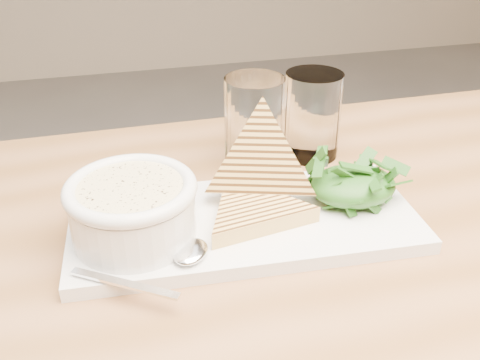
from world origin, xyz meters
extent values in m
cube|color=brown|center=(-0.17, 0.15, 0.70)|extent=(1.13, 0.76, 0.04)
cylinder|color=brown|center=(0.34, 0.47, 0.34)|extent=(0.06, 0.06, 0.68)
cube|color=white|center=(-0.19, 0.22, 0.73)|extent=(0.38, 0.19, 0.02)
cylinder|color=white|center=(-0.31, 0.21, 0.76)|extent=(0.13, 0.13, 0.05)
cylinder|color=beige|center=(-0.31, 0.21, 0.79)|extent=(0.11, 0.11, 0.01)
torus|color=white|center=(-0.31, 0.21, 0.80)|extent=(0.13, 0.13, 0.01)
ellipsoid|color=#184415|center=(-0.07, 0.22, 0.76)|extent=(0.10, 0.08, 0.04)
ellipsoid|color=silver|center=(-0.26, 0.16, 0.75)|extent=(0.05, 0.05, 0.01)
cube|color=silver|center=(-0.33, 0.14, 0.74)|extent=(0.09, 0.07, 0.00)
cylinder|color=white|center=(-0.14, 0.36, 0.78)|extent=(0.08, 0.08, 0.12)
cylinder|color=white|center=(-0.06, 0.37, 0.78)|extent=(0.08, 0.08, 0.12)
camera|label=1|loc=(-0.32, -0.25, 1.06)|focal=40.00mm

